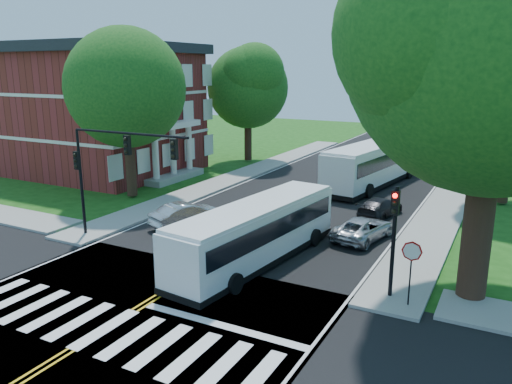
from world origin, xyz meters
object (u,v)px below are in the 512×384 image
Objects in this scene: bus_lead at (257,232)px; bus_follow at (374,163)px; signal_ne at (394,227)px; signal_nw at (112,160)px; hatchback at (187,215)px; suv at (363,228)px; dark_sedan at (380,207)px.

bus_follow is (0.62, 18.11, 0.24)m from bus_lead.
signal_ne reaches higher than bus_lead.
signal_nw is 5.59m from hatchback.
bus_follow is at bearing -66.74° from suv.
hatchback reaches higher than suv.
hatchback is (-6.65, -15.21, -1.02)m from bus_follow.
dark_sedan is at bearing 45.70° from signal_nw.
signal_ne reaches higher than bus_follow.
signal_nw reaches higher than dark_sedan.
dark_sedan is (10.85, 11.12, -3.80)m from signal_nw.
signal_nw is at bearing 56.24° from dark_sedan.
signal_nw is 15.99m from dark_sedan.
bus_follow is at bearing 106.82° from signal_ne.
dark_sedan is (9.22, 7.22, -0.13)m from hatchback.
suv is at bearing -143.78° from hatchback.
bus_follow reaches higher than dark_sedan.
hatchback is (1.63, 3.89, -3.67)m from signal_nw.
signal_nw is 14.13m from signal_ne.
bus_follow reaches higher than hatchback.
bus_follow is at bearing 66.57° from signal_nw.
dark_sedan is at bearing 116.56° from bus_follow.
suv is at bearing 29.99° from signal_nw.
signal_nw reaches higher than signal_ne.
bus_follow is 13.05m from suv.
suv is (-2.92, 6.41, -2.36)m from signal_ne.
bus_lead is at bearing 67.99° from suv.
suv is (3.47, 5.43, -0.88)m from bus_lead.
signal_nw reaches higher than bus_lead.
bus_follow is (-5.77, 19.09, -1.23)m from signal_ne.
hatchback is at bearing 162.66° from signal_ne.
suv is (2.85, -12.68, -1.12)m from bus_follow.
bus_lead is at bearing 96.80° from bus_follow.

